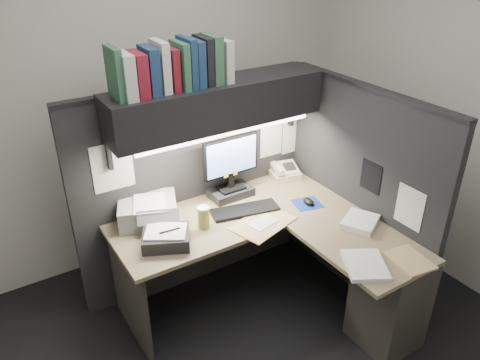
# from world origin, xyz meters

# --- Properties ---
(floor) EXTENTS (3.50, 3.50, 0.00)m
(floor) POSITION_xyz_m (0.00, 0.00, 0.00)
(floor) COLOR black
(floor) RESTS_ON ground
(wall_back) EXTENTS (3.50, 0.04, 2.70)m
(wall_back) POSITION_xyz_m (0.00, 1.50, 1.35)
(wall_back) COLOR beige
(wall_back) RESTS_ON floor
(wall_right) EXTENTS (0.04, 3.00, 2.70)m
(wall_right) POSITION_xyz_m (1.75, 0.00, 1.35)
(wall_right) COLOR beige
(wall_right) RESTS_ON floor
(partition_back) EXTENTS (1.90, 0.06, 1.60)m
(partition_back) POSITION_xyz_m (0.03, 0.93, 0.80)
(partition_back) COLOR black
(partition_back) RESTS_ON floor
(partition_right) EXTENTS (0.06, 1.50, 1.60)m
(partition_right) POSITION_xyz_m (0.98, 0.18, 0.80)
(partition_right) COLOR black
(partition_right) RESTS_ON floor
(desk) EXTENTS (1.70, 1.53, 0.73)m
(desk) POSITION_xyz_m (0.43, -0.00, 0.44)
(desk) COLOR #8A7C58
(desk) RESTS_ON floor
(overhead_shelf) EXTENTS (1.55, 0.34, 0.30)m
(overhead_shelf) POSITION_xyz_m (0.12, 0.75, 1.50)
(overhead_shelf) COLOR black
(overhead_shelf) RESTS_ON partition_back
(task_light_tube) EXTENTS (1.32, 0.04, 0.04)m
(task_light_tube) POSITION_xyz_m (0.12, 0.61, 1.33)
(task_light_tube) COLOR white
(task_light_tube) RESTS_ON overhead_shelf
(monitor) EXTENTS (0.45, 0.20, 0.49)m
(monitor) POSITION_xyz_m (0.24, 0.77, 0.93)
(monitor) COLOR black
(monitor) RESTS_ON desk
(keyboard) EXTENTS (0.52, 0.27, 0.02)m
(keyboard) POSITION_xyz_m (0.21, 0.52, 0.74)
(keyboard) COLOR black
(keyboard) RESTS_ON desk
(mousepad) EXTENTS (0.24, 0.22, 0.00)m
(mousepad) POSITION_xyz_m (0.66, 0.36, 0.73)
(mousepad) COLOR navy
(mousepad) RESTS_ON desk
(mouse) EXTENTS (0.08, 0.11, 0.04)m
(mouse) POSITION_xyz_m (0.67, 0.36, 0.75)
(mouse) COLOR black
(mouse) RESTS_ON mousepad
(telephone) EXTENTS (0.27, 0.28, 0.09)m
(telephone) POSITION_xyz_m (0.78, 0.82, 0.78)
(telephone) COLOR beige
(telephone) RESTS_ON desk
(coffee_cup) EXTENTS (0.08, 0.08, 0.15)m
(coffee_cup) POSITION_xyz_m (-0.14, 0.50, 0.80)
(coffee_cup) COLOR tan
(coffee_cup) RESTS_ON desk
(printer) EXTENTS (0.49, 0.46, 0.16)m
(printer) POSITION_xyz_m (-0.43, 0.79, 0.81)
(printer) COLOR #949799
(printer) RESTS_ON desk
(notebook_stack) EXTENTS (0.38, 0.35, 0.09)m
(notebook_stack) POSITION_xyz_m (-0.44, 0.46, 0.77)
(notebook_stack) COLOR black
(notebook_stack) RESTS_ON desk
(open_folder) EXTENTS (0.50, 0.40, 0.01)m
(open_folder) POSITION_xyz_m (0.23, 0.32, 0.73)
(open_folder) COLOR tan
(open_folder) RESTS_ON desk
(paper_stack_a) EXTENTS (0.32, 0.30, 0.05)m
(paper_stack_a) POSITION_xyz_m (0.79, -0.05, 0.75)
(paper_stack_a) COLOR white
(paper_stack_a) RESTS_ON desk
(paper_stack_b) EXTENTS (0.35, 0.37, 0.03)m
(paper_stack_b) POSITION_xyz_m (0.48, -0.41, 0.74)
(paper_stack_b) COLOR white
(paper_stack_b) RESTS_ON desk
(manila_stack) EXTENTS (0.25, 0.29, 0.02)m
(manila_stack) POSITION_xyz_m (0.75, -0.51, 0.74)
(manila_stack) COLOR tan
(manila_stack) RESTS_ON desk
(binder_row) EXTENTS (0.77, 0.25, 0.31)m
(binder_row) POSITION_xyz_m (-0.19, 0.75, 1.79)
(binder_row) COLOR #2A553C
(binder_row) RESTS_ON overhead_shelf
(pinned_papers) EXTENTS (1.76, 1.31, 0.51)m
(pinned_papers) POSITION_xyz_m (0.42, 0.56, 1.05)
(pinned_papers) COLOR white
(pinned_papers) RESTS_ON partition_back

